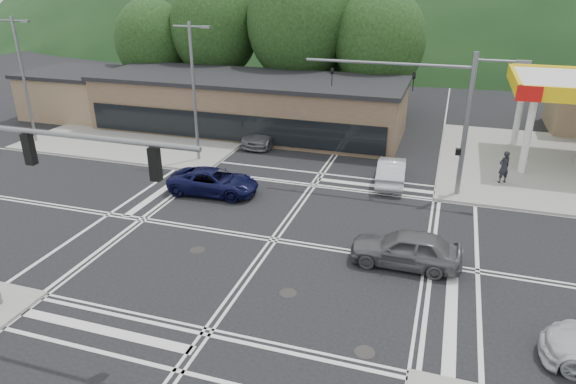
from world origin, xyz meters
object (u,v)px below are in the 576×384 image
(car_queue_b, at_px, (371,125))
(pedestrian, at_px, (504,167))
(car_blue_west, at_px, (214,182))
(car_northbound, at_px, (267,133))
(car_grey_center, at_px, (406,248))
(car_queue_a, at_px, (391,171))

(car_queue_b, height_order, pedestrian, pedestrian)
(car_blue_west, relative_size, car_queue_b, 1.13)
(car_northbound, bearing_deg, car_grey_center, -45.99)
(car_grey_center, xyz_separation_m, car_northbound, (-11.66, 14.58, -0.04))
(car_queue_b, bearing_deg, car_blue_west, 75.30)
(car_grey_center, distance_m, pedestrian, 12.01)
(car_queue_a, height_order, car_queue_b, car_queue_b)
(pedestrian, bearing_deg, car_grey_center, 32.23)
(car_queue_a, bearing_deg, car_queue_b, -78.14)
(car_blue_west, relative_size, car_queue_a, 1.10)
(car_blue_west, height_order, car_northbound, car_northbound)
(car_queue_b, xyz_separation_m, car_northbound, (-7.02, -4.59, -0.01))
(car_queue_a, relative_size, car_northbound, 0.89)
(car_grey_center, distance_m, car_northbound, 18.67)
(car_queue_a, bearing_deg, car_grey_center, 96.54)
(car_blue_west, xyz_separation_m, car_queue_b, (6.65, 14.49, 0.06))
(car_queue_a, bearing_deg, car_northbound, -32.07)
(car_grey_center, xyz_separation_m, pedestrian, (4.56, 11.10, 0.33))
(car_northbound, xyz_separation_m, pedestrian, (16.22, -3.47, 0.37))
(car_queue_b, distance_m, pedestrian, 12.24)
(car_blue_west, height_order, car_queue_a, car_queue_a)
(car_blue_west, distance_m, pedestrian, 17.11)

